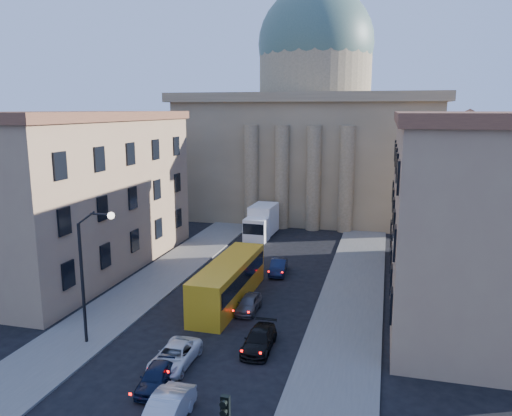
# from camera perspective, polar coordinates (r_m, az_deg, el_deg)

# --- Properties ---
(sidewalk_left) EXTENTS (5.00, 60.00, 0.15)m
(sidewalk_left) POSITION_cam_1_polar(r_m,az_deg,el_deg) (43.57, -12.59, -8.95)
(sidewalk_left) COLOR #615F59
(sidewalk_left) RESTS_ON ground
(sidewalk_right) EXTENTS (5.00, 60.00, 0.15)m
(sidewalk_right) POSITION_cam_1_polar(r_m,az_deg,el_deg) (39.14, 10.58, -11.23)
(sidewalk_right) COLOR #615F59
(sidewalk_right) RESTS_ON ground
(church) EXTENTS (68.02, 28.76, 36.60)m
(church) POSITION_cam_1_polar(r_m,az_deg,el_deg) (74.47, 6.57, 8.82)
(church) COLOR #756548
(church) RESTS_ON ground
(building_left) EXTENTS (11.60, 26.60, 14.70)m
(building_left) POSITION_cam_1_polar(r_m,az_deg,el_deg) (49.39, -19.62, 1.86)
(building_left) COLOR #9D805C
(building_left) RESTS_ON ground
(building_right) EXTENTS (11.60, 26.60, 14.70)m
(building_right) POSITION_cam_1_polar(r_m,az_deg,el_deg) (41.32, 23.22, -0.12)
(building_right) COLOR #9D805C
(building_right) RESTS_ON ground
(street_lamp) EXTENTS (2.62, 0.44, 8.83)m
(street_lamp) POSITION_cam_1_polar(r_m,az_deg,el_deg) (33.03, -18.58, -6.29)
(street_lamp) COLOR black
(street_lamp) RESTS_ON ground
(car_left_near) EXTENTS (1.94, 3.89, 1.27)m
(car_left_near) POSITION_cam_1_polar(r_m,az_deg,el_deg) (29.08, -11.32, -18.37)
(car_left_near) COLOR black
(car_left_near) RESTS_ON ground
(car_right_near) EXTENTS (1.66, 4.51, 1.48)m
(car_right_near) POSITION_cam_1_polar(r_m,az_deg,el_deg) (25.95, -10.31, -22.03)
(car_right_near) COLOR #9FA1A6
(car_right_near) RESTS_ON ground
(car_left_mid) EXTENTS (2.07, 4.49, 1.25)m
(car_left_mid) POSITION_cam_1_polar(r_m,az_deg,el_deg) (31.00, -9.28, -16.35)
(car_left_mid) COLOR silver
(car_left_mid) RESTS_ON ground
(car_right_mid) EXTENTS (1.84, 4.31, 1.24)m
(car_right_mid) POSITION_cam_1_polar(r_m,az_deg,el_deg) (32.50, 0.37, -14.83)
(car_right_mid) COLOR black
(car_right_mid) RESTS_ON ground
(car_right_far) EXTENTS (1.49, 3.63, 1.23)m
(car_right_far) POSITION_cam_1_polar(r_m,az_deg,el_deg) (37.99, -0.84, -10.86)
(car_right_far) COLOR #525157
(car_right_far) RESTS_ON ground
(car_right_distant) EXTENTS (1.77, 4.09, 1.31)m
(car_right_distant) POSITION_cam_1_polar(r_m,az_deg,el_deg) (46.22, 2.57, -6.74)
(car_right_distant) COLOR black
(car_right_distant) RESTS_ON ground
(city_bus) EXTENTS (2.82, 11.60, 3.26)m
(city_bus) POSITION_cam_1_polar(r_m,az_deg,el_deg) (39.48, -3.13, -8.24)
(city_bus) COLOR gold
(city_bus) RESTS_ON ground
(box_truck) EXTENTS (2.81, 6.75, 3.67)m
(box_truck) POSITION_cam_1_polar(r_m,az_deg,el_deg) (59.15, 0.63, -1.64)
(box_truck) COLOR white
(box_truck) RESTS_ON ground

